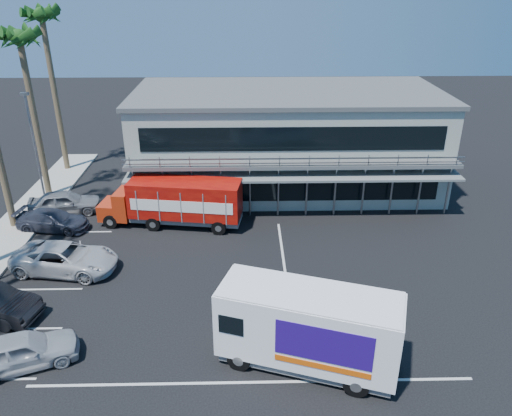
{
  "coord_description": "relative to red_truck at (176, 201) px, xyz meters",
  "views": [
    {
      "loc": [
        -0.15,
        -21.2,
        14.93
      ],
      "look_at": [
        0.47,
        5.65,
        2.3
      ],
      "focal_mm": 35.0,
      "sensor_mm": 36.0,
      "label": 1
    }
  ],
  "objects": [
    {
      "name": "ground",
      "position": [
        4.63,
        -8.08,
        -1.7
      ],
      "size": [
        120.0,
        120.0,
        0.0
      ],
      "primitive_type": "plane",
      "color": "black",
      "rests_on": "ground"
    },
    {
      "name": "palm_f",
      "position": [
        -10.47,
        10.42,
        9.77
      ],
      "size": [
        2.8,
        2.8,
        13.25
      ],
      "color": "brown",
      "rests_on": "ground"
    },
    {
      "name": "parked_car_a",
      "position": [
        -4.87,
        -12.86,
        -0.93
      ],
      "size": [
        4.86,
        3.34,
        1.54
      ],
      "primitive_type": "imported",
      "rotation": [
        0.0,
        0.0,
        1.94
      ],
      "color": "#AAABB1",
      "rests_on": "ground"
    },
    {
      "name": "light_pole_far",
      "position": [
        -9.57,
        2.92,
        2.8
      ],
      "size": [
        0.5,
        0.25,
        8.09
      ],
      "color": "gray",
      "rests_on": "ground"
    },
    {
      "name": "palm_e",
      "position": [
        -10.07,
        4.92,
        8.87
      ],
      "size": [
        2.8,
        2.8,
        12.25
      ],
      "color": "brown",
      "rests_on": "ground"
    },
    {
      "name": "white_van",
      "position": [
        6.97,
        -13.08,
        0.2
      ],
      "size": [
        7.73,
        4.71,
        3.57
      ],
      "rotation": [
        0.0,
        0.0,
        -0.33
      ],
      "color": "white",
      "rests_on": "ground"
    },
    {
      "name": "parked_car_e",
      "position": [
        -7.87,
        1.97,
        -0.89
      ],
      "size": [
        5.01,
        2.75,
        1.62
      ],
      "primitive_type": "imported",
      "rotation": [
        0.0,
        0.0,
        1.76
      ],
      "color": "gray",
      "rests_on": "ground"
    },
    {
      "name": "parked_car_c",
      "position": [
        -5.45,
        -5.46,
        -0.91
      ],
      "size": [
        6.02,
        3.48,
        1.58
      ],
      "primitive_type": "imported",
      "rotation": [
        0.0,
        0.0,
        1.41
      ],
      "color": "silver",
      "rests_on": "ground"
    },
    {
      "name": "parked_car_d",
      "position": [
        -7.87,
        -0.48,
        -1.04
      ],
      "size": [
        4.78,
        2.49,
        1.32
      ],
      "primitive_type": "imported",
      "rotation": [
        0.0,
        0.0,
        1.43
      ],
      "color": "#303441",
      "rests_on": "ground"
    },
    {
      "name": "building",
      "position": [
        7.63,
        6.86,
        1.96
      ],
      "size": [
        22.4,
        12.0,
        7.3
      ],
      "color": "#9AA193",
      "rests_on": "ground"
    },
    {
      "name": "curb_strip",
      "position": [
        -10.37,
        -2.08,
        -1.62
      ],
      "size": [
        3.0,
        32.0,
        0.16
      ],
      "primitive_type": "cube",
      "color": "#A5A399",
      "rests_on": "ground"
    },
    {
      "name": "red_truck",
      "position": [
        0.0,
        0.0,
        0.0
      ],
      "size": [
        9.41,
        3.47,
        3.1
      ],
      "rotation": [
        0.0,
        0.0,
        -0.15
      ],
      "color": "#B52B0E",
      "rests_on": "ground"
    }
  ]
}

